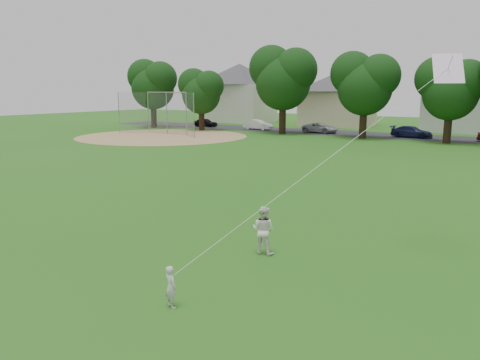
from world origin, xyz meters
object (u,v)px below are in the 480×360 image
Objects in this scene: baseball_backstop at (164,113)px; older_boy at (263,230)px; kite at (324,162)px; toddler at (171,287)px.

older_boy is at bearing -43.46° from baseball_backstop.
baseball_backstop is at bearing -47.01° from older_boy.
kite is 41.78m from baseball_backstop.
older_boy is (-0.07, 4.22, 0.24)m from toddler.
toddler is at bearing -121.74° from kite.
kite is at bearing 156.84° from older_boy.
baseball_backstop is (-28.84, 31.48, 1.81)m from toddler.
kite is (2.13, 3.44, 2.58)m from toddler.
baseball_backstop is at bearing 137.83° from kite.
toddler is at bearing 87.38° from older_boy.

